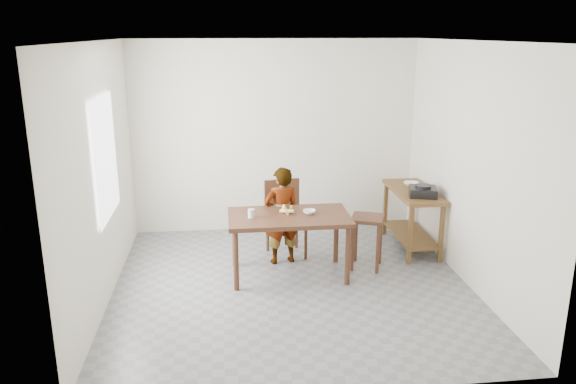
{
  "coord_description": "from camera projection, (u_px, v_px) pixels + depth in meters",
  "views": [
    {
      "loc": [
        -0.72,
        -5.8,
        2.79
      ],
      "look_at": [
        0.0,
        0.4,
        1.0
      ],
      "focal_mm": 35.0,
      "sensor_mm": 36.0,
      "label": 1
    }
  ],
  "objects": [
    {
      "name": "glass_tumbler",
      "position": [
        251.0,
        213.0,
        6.38
      ],
      "size": [
        0.08,
        0.08,
        0.1
      ],
      "primitive_type": "cylinder",
      "rotation": [
        0.0,
        0.0,
        -0.06
      ],
      "color": "silver",
      "rests_on": "dining_table"
    },
    {
      "name": "wall_left",
      "position": [
        99.0,
        176.0,
        5.79
      ],
      "size": [
        0.04,
        4.0,
        2.7
      ],
      "primitive_type": "cube",
      "color": "silver",
      "rests_on": "ground"
    },
    {
      "name": "gas_burner",
      "position": [
        423.0,
        192.0,
        7.04
      ],
      "size": [
        0.41,
        0.41,
        0.11
      ],
      "primitive_type": "cube",
      "rotation": [
        0.0,
        0.0,
        -0.27
      ],
      "color": "black",
      "rests_on": "prep_counter"
    },
    {
      "name": "small_bowl",
      "position": [
        309.0,
        212.0,
        6.51
      ],
      "size": [
        0.15,
        0.15,
        0.05
      ],
      "primitive_type": "imported",
      "rotation": [
        0.0,
        0.0,
        0.06
      ],
      "color": "white",
      "rests_on": "dining_table"
    },
    {
      "name": "stool",
      "position": [
        367.0,
        242.0,
        6.82
      ],
      "size": [
        0.48,
        0.48,
        0.65
      ],
      "primitive_type": null,
      "rotation": [
        0.0,
        0.0,
        -0.37
      ],
      "color": "#422516",
      "rests_on": "floor"
    },
    {
      "name": "floor",
      "position": [
        292.0,
        287.0,
        6.4
      ],
      "size": [
        4.0,
        4.0,
        0.04
      ],
      "primitive_type": "cube",
      "color": "slate",
      "rests_on": "ground"
    },
    {
      "name": "dining_chair",
      "position": [
        286.0,
        220.0,
        7.15
      ],
      "size": [
        0.53,
        0.53,
        0.96
      ],
      "primitive_type": null,
      "rotation": [
        0.0,
        0.0,
        0.17
      ],
      "color": "#422516",
      "rests_on": "floor"
    },
    {
      "name": "window_pane",
      "position": [
        106.0,
        158.0,
        5.95
      ],
      "size": [
        0.02,
        1.1,
        1.3
      ],
      "primitive_type": "cube",
      "color": "white",
      "rests_on": "wall_left"
    },
    {
      "name": "ceiling",
      "position": [
        293.0,
        39.0,
        5.64
      ],
      "size": [
        4.0,
        4.0,
        0.04
      ],
      "primitive_type": "cube",
      "color": "white",
      "rests_on": "wall_back"
    },
    {
      "name": "serving_bowl",
      "position": [
        411.0,
        184.0,
        7.5
      ],
      "size": [
        0.26,
        0.26,
        0.05
      ],
      "primitive_type": "imported",
      "rotation": [
        0.0,
        0.0,
        -0.38
      ],
      "color": "white",
      "rests_on": "prep_counter"
    },
    {
      "name": "banana",
      "position": [
        287.0,
        211.0,
        6.52
      ],
      "size": [
        0.23,
        0.2,
        0.07
      ],
      "primitive_type": null,
      "rotation": [
        0.0,
        0.0,
        -0.43
      ],
      "color": "gold",
      "rests_on": "dining_table"
    },
    {
      "name": "wall_front",
      "position": [
        326.0,
        237.0,
        4.09
      ],
      "size": [
        4.0,
        0.04,
        2.7
      ],
      "primitive_type": "cube",
      "color": "silver",
      "rests_on": "ground"
    },
    {
      "name": "wall_back",
      "position": [
        275.0,
        137.0,
        7.95
      ],
      "size": [
        4.0,
        0.04,
        2.7
      ],
      "primitive_type": "cube",
      "color": "silver",
      "rests_on": "ground"
    },
    {
      "name": "dining_table",
      "position": [
        289.0,
        246.0,
        6.57
      ],
      "size": [
        1.4,
        0.8,
        0.75
      ],
      "primitive_type": null,
      "color": "#422516",
      "rests_on": "floor"
    },
    {
      "name": "prep_counter",
      "position": [
        412.0,
        219.0,
        7.43
      ],
      "size": [
        0.5,
        1.2,
        0.8
      ],
      "primitive_type": null,
      "color": "brown",
      "rests_on": "floor"
    },
    {
      "name": "child",
      "position": [
        282.0,
        216.0,
        6.89
      ],
      "size": [
        0.5,
        0.39,
        1.22
      ],
      "primitive_type": "imported",
      "rotation": [
        0.0,
        0.0,
        3.37
      ],
      "color": "white",
      "rests_on": "floor"
    },
    {
      "name": "wall_right",
      "position": [
        472.0,
        166.0,
        6.24
      ],
      "size": [
        0.04,
        4.0,
        2.7
      ],
      "primitive_type": "cube",
      "color": "silver",
      "rests_on": "ground"
    }
  ]
}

